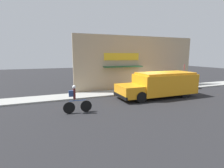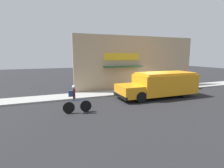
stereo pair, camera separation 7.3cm
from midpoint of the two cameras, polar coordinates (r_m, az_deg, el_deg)
ground_plane at (r=16.51m, az=12.32°, el=-2.83°), size 70.00×70.00×0.00m
sidewalk at (r=17.34m, az=10.43°, el=-1.98°), size 28.00×2.04×0.12m
storefront at (r=18.07m, az=8.35°, el=6.84°), size 13.23×0.95×5.31m
school_bus at (r=14.97m, az=15.34°, el=-0.03°), size 6.67×2.85×2.03m
cyclist at (r=10.68m, az=-12.01°, el=-5.10°), size 1.73×0.21×1.70m
stop_sign_post at (r=19.38m, az=22.31°, el=3.70°), size 0.45×0.45×2.43m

